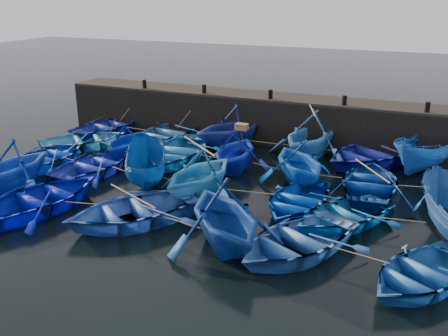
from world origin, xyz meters
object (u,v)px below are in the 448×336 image
at_px(boat_0, 109,126).
at_px(boat_13, 49,157).
at_px(wooden_crate, 242,127).
at_px(boat_20, 11,165).
at_px(boat_8, 176,151).

xyz_separation_m(boat_0, boat_13, (0.77, -6.07, -0.02)).
height_order(boat_0, wooden_crate, wooden_crate).
bearing_deg(boat_20, boat_13, 104.73).
distance_m(boat_0, boat_20, 9.19).
height_order(boat_8, wooden_crate, wooden_crate).
xyz_separation_m(boat_0, boat_20, (1.45, -9.05, 0.60)).
bearing_deg(boat_13, boat_20, 107.50).
relative_size(boat_8, boat_20, 1.29).
xyz_separation_m(boat_8, boat_13, (-5.46, -3.11, -0.08)).
bearing_deg(wooden_crate, boat_0, 162.35).
bearing_deg(wooden_crate, boat_8, 177.51).
distance_m(boat_0, boat_13, 6.12).
relative_size(boat_0, boat_13, 1.04).
bearing_deg(boat_13, boat_8, -145.68).
bearing_deg(boat_8, boat_0, 148.99).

